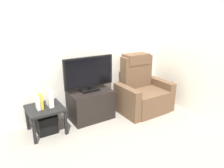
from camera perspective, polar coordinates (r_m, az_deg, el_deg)
ground_plane at (r=3.24m, az=0.09°, el=-15.22°), size 6.40×6.40×0.00m
wall_back at (r=3.73m, az=-9.46°, el=10.57°), size 6.40×0.06×2.60m
wall_side at (r=4.06m, az=23.40°, el=9.96°), size 0.06×4.48×2.60m
tv_stand at (r=3.77m, az=-5.86°, el=-5.65°), size 0.75×0.50×0.52m
television at (r=3.59m, az=-6.29°, el=2.94°), size 0.90×0.20×0.60m
recliner_armchair at (r=4.10m, az=8.24°, el=-2.06°), size 0.98×0.78×1.08m
side_table at (r=3.45m, az=-17.85°, el=-7.10°), size 0.54×0.54×0.43m
subwoofer_box at (r=3.54m, az=-17.50°, el=-10.30°), size 0.29×0.29×0.29m
book_leftmost at (r=3.34m, az=-19.69°, el=-4.96°), size 0.05×0.12×0.20m
book_middle at (r=3.34m, az=-18.90°, el=-4.52°), size 0.04×0.12×0.24m
game_console at (r=3.39m, az=-16.78°, el=-3.54°), size 0.07×0.20×0.29m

